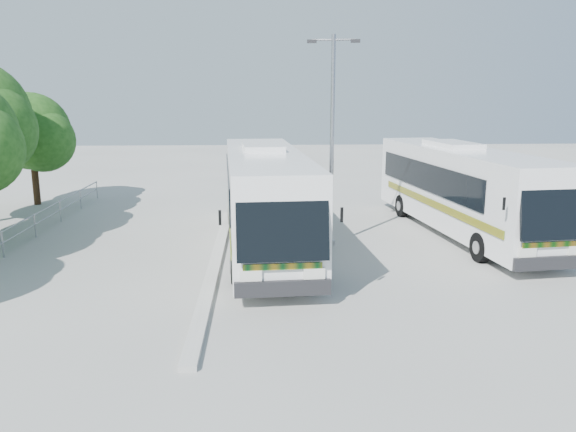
{
  "coord_description": "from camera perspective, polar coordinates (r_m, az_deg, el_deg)",
  "views": [
    {
      "loc": [
        -0.72,
        -16.97,
        5.72
      ],
      "look_at": [
        0.25,
        2.37,
        1.56
      ],
      "focal_mm": 35.0,
      "sensor_mm": 36.0,
      "label": 1
    }
  ],
  "objects": [
    {
      "name": "ground",
      "position": [
        17.92,
        -0.42,
        -6.49
      ],
      "size": [
        100.0,
        100.0,
        0.0
      ],
      "primitive_type": "plane",
      "color": "#A4A49F",
      "rests_on": "ground"
    },
    {
      "name": "kerb_divider",
      "position": [
        19.85,
        -7.34,
        -4.5
      ],
      "size": [
        0.4,
        16.0,
        0.15
      ],
      "primitive_type": "cube",
      "color": "#B2B2AD",
      "rests_on": "ground"
    },
    {
      "name": "railing",
      "position": [
        23.46,
        -26.09,
        -1.39
      ],
      "size": [
        0.06,
        22.0,
        1.0
      ],
      "color": "gray",
      "rests_on": "ground"
    },
    {
      "name": "tree_far_e",
      "position": [
        32.58,
        -24.55,
        7.81
      ],
      "size": [
        4.54,
        4.28,
        5.92
      ],
      "color": "#382314",
      "rests_on": "ground"
    },
    {
      "name": "coach_main",
      "position": [
        21.3,
        -2.36,
        2.09
      ],
      "size": [
        3.52,
        13.39,
        3.67
      ],
      "rotation": [
        0.0,
        0.0,
        0.06
      ],
      "color": "white",
      "rests_on": "ground"
    },
    {
      "name": "coach_adjacent",
      "position": [
        24.56,
        17.2,
        2.77
      ],
      "size": [
        4.04,
        13.1,
        3.58
      ],
      "rotation": [
        0.0,
        0.0,
        0.11
      ],
      "color": "white",
      "rests_on": "ground"
    },
    {
      "name": "lamppost",
      "position": [
        21.37,
        4.5,
        8.45
      ],
      "size": [
        1.93,
        0.46,
        7.91
      ],
      "rotation": [
        0.0,
        0.0,
        -0.15
      ],
      "color": "#919398",
      "rests_on": "ground"
    }
  ]
}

